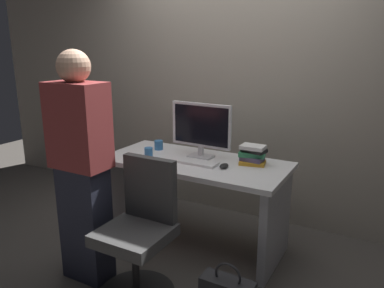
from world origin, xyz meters
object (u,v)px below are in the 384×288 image
at_px(office_chair, 140,236).
at_px(monitor, 201,127).
at_px(mouse, 224,166).
at_px(person_at_desk, 82,168).
at_px(desk, 195,187).
at_px(keyboard, 192,162).
at_px(book_stack, 253,155).
at_px(cup_by_monitor, 159,145).
at_px(cup_near_keyboard, 149,153).

bearing_deg(office_chair, monitor, 88.98).
bearing_deg(mouse, person_at_desk, -135.85).
distance_m(person_at_desk, mouse, 1.04).
xyz_separation_m(desk, office_chair, (-0.01, -0.75, -0.09)).
distance_m(keyboard, book_stack, 0.48).
bearing_deg(office_chair, desk, 89.19).
distance_m(cup_by_monitor, book_stack, 0.88).
relative_size(person_at_desk, keyboard, 3.81).
xyz_separation_m(keyboard, book_stack, (0.43, 0.21, 0.07)).
bearing_deg(cup_near_keyboard, monitor, 30.79).
bearing_deg(cup_near_keyboard, book_stack, 17.88).
bearing_deg(keyboard, office_chair, -90.28).
relative_size(person_at_desk, cup_by_monitor, 19.69).
bearing_deg(desk, cup_near_keyboard, -161.61).
bearing_deg(person_at_desk, office_chair, 4.64).
xyz_separation_m(desk, cup_near_keyboard, (-0.37, -0.12, 0.27)).
bearing_deg(cup_by_monitor, book_stack, 0.56).
height_order(monitor, cup_near_keyboard, monitor).
distance_m(monitor, book_stack, 0.47).
height_order(keyboard, cup_near_keyboard, cup_near_keyboard).
distance_m(office_chair, keyboard, 0.76).
height_order(mouse, cup_near_keyboard, cup_near_keyboard).
bearing_deg(monitor, mouse, -30.08).
relative_size(keyboard, book_stack, 1.88).
height_order(office_chair, book_stack, office_chair).
height_order(monitor, book_stack, monitor).
height_order(desk, keyboard, keyboard).
height_order(mouse, cup_by_monitor, cup_by_monitor).
relative_size(mouse, cup_near_keyboard, 1.14).
bearing_deg(mouse, cup_by_monitor, 165.18).
distance_m(keyboard, cup_by_monitor, 0.49).
xyz_separation_m(desk, mouse, (0.29, -0.06, 0.25)).
relative_size(cup_by_monitor, book_stack, 0.36).
relative_size(desk, cup_by_monitor, 18.11).
relative_size(mouse, book_stack, 0.44).
bearing_deg(keyboard, cup_by_monitor, 157.69).
distance_m(desk, monitor, 0.50).
bearing_deg(office_chair, book_stack, 63.10).
xyz_separation_m(office_chair, cup_near_keyboard, (-0.36, 0.63, 0.37)).
xyz_separation_m(monitor, cup_by_monitor, (-0.45, 0.03, -0.22)).
bearing_deg(keyboard, book_stack, 26.68).
relative_size(desk, book_stack, 6.60).
distance_m(desk, cup_by_monitor, 0.53).
bearing_deg(book_stack, mouse, -127.45).
bearing_deg(desk, office_chair, -90.81).
bearing_deg(person_at_desk, keyboard, 56.99).
bearing_deg(person_at_desk, desk, 59.71).
relative_size(person_at_desk, mouse, 16.39).
bearing_deg(book_stack, cup_by_monitor, -179.44).
relative_size(keyboard, mouse, 4.30).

